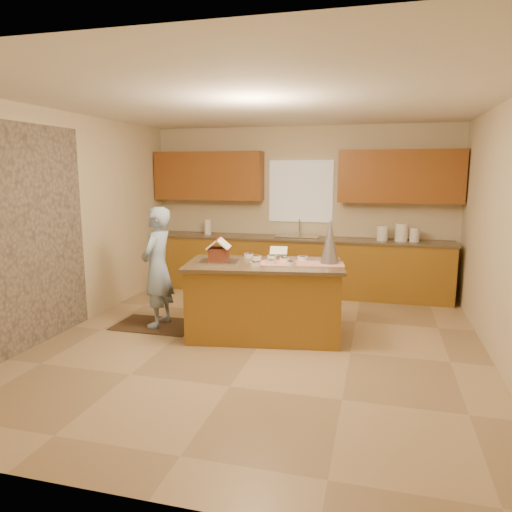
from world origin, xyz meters
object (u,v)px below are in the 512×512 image
Objects in this scene: tinsel_tree at (330,241)px; boy at (157,267)px; gingerbread_house at (219,252)px; island_base at (264,301)px.

boy is (-2.15, -0.15, -0.40)m from tinsel_tree.
tinsel_tree is 1.72× the size of gingerbread_house.
tinsel_tree is at bearing 3.67° from island_base.
gingerbread_house is (-0.52, -0.13, 0.60)m from island_base.
boy is at bearing -176.01° from tinsel_tree.
boy is 4.88× the size of gingerbread_house.
island_base is 1.15× the size of boy.
tinsel_tree is at bearing 13.34° from gingerbread_house.
boy is at bearing 170.23° from gingerbread_house.
tinsel_tree is 1.32m from gingerbread_house.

